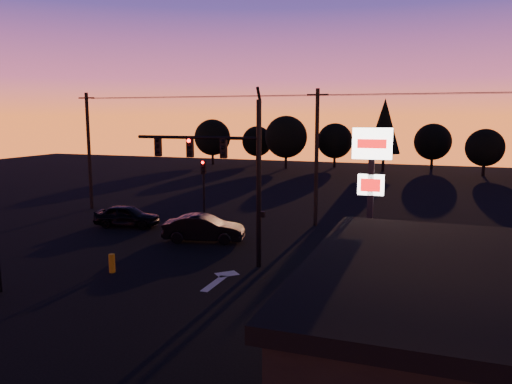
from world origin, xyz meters
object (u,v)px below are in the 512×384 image
Objects in this scene: suv_parked at (440,325)px; car_right at (392,238)px; car_left at (127,216)px; bollard at (112,263)px; pylon_sign at (371,177)px; car_mid at (204,228)px; secondary_signal at (204,183)px; traffic_signal_mast at (228,164)px.

car_right is at bearing 104.50° from suv_parked.
car_left is 0.78× the size of suv_parked.
bollard is 9.90m from car_left.
pylon_sign is 12.55m from car_mid.
car_mid is (6.46, -1.80, 0.05)m from car_left.
secondary_signal is 15.75m from pylon_sign.
car_right reaches higher than bollard.
car_mid reaches higher than bollard.
secondary_signal is (-4.90, 7.49, -2.07)m from traffic_signal_mast.
car_right is (10.48, 1.39, -0.05)m from car_mid.
traffic_signal_mast is 1.26× the size of pylon_sign.
suv_parked reaches higher than car_right.
pylon_sign reaches higher than secondary_signal.
bollard is at bearing -176.70° from pylon_sign.
car_left is 0.86× the size of car_right.
traffic_signal_mast is 9.76× the size of bollard.
suv_parked is at bearing -140.40° from car_mid.
secondary_signal reaches higher than car_right.
pylon_sign is 1.45× the size of car_mid.
traffic_signal_mast is 7.52m from pylon_sign.
bollard is 0.21× the size of car_left.
secondary_signal is 0.88× the size of car_right.
secondary_signal is 0.79× the size of suv_parked.
traffic_signal_mast is 11.72m from car_left.
car_right is at bearing -95.66° from car_mid.
car_left is at bearing -73.72° from car_right.
pylon_sign is 6.17m from suv_parked.
traffic_signal_mast is 2.02× the size of car_left.
car_mid is 0.95× the size of car_right.
suv_parked is at bearing -42.85° from secondary_signal.
car_left is (-4.61, -2.09, -2.14)m from secondary_signal.
pylon_sign is 1.60× the size of car_left.
suv_parked reaches higher than car_left.
suv_parked is at bearing -32.11° from traffic_signal_mast.
secondary_signal reaches higher than suv_parked.
secondary_signal is 1.02× the size of car_left.
traffic_signal_mast is at bearing -38.45° from car_right.
secondary_signal is 10.94m from bollard.
suv_parked is (12.87, -9.76, -0.01)m from car_mid.
bollard is at bearing -159.76° from car_left.
car_mid is at bearing 145.25° from suv_parked.
car_mid is at bearing 149.01° from pylon_sign.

